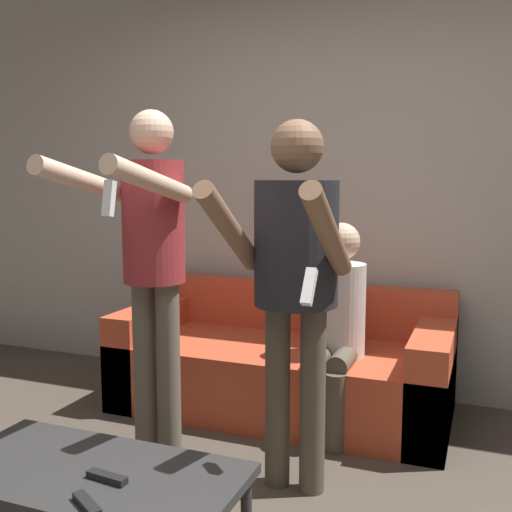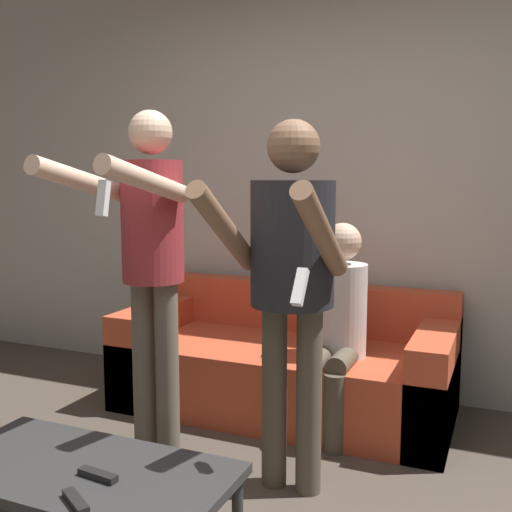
{
  "view_description": "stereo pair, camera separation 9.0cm",
  "coord_description": "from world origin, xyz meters",
  "px_view_note": "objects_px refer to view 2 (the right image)",
  "views": [
    {
      "loc": [
        0.85,
        -1.62,
        1.35
      ],
      "look_at": [
        -0.24,
        1.16,
        0.96
      ],
      "focal_mm": 42.0,
      "sensor_mm": 36.0,
      "label": 1
    },
    {
      "loc": [
        0.93,
        -1.59,
        1.35
      ],
      "look_at": [
        -0.24,
        1.16,
        0.96
      ],
      "focal_mm": 42.0,
      "sensor_mm": 36.0,
      "label": 2
    }
  ],
  "objects_px": {
    "couch": "(286,366)",
    "person_standing_left": "(150,250)",
    "person_seated": "(338,322)",
    "remote_far": "(98,475)",
    "coffee_table": "(83,477)",
    "remote_near": "(76,501)",
    "person_standing_right": "(291,264)"
  },
  "relations": [
    {
      "from": "couch",
      "to": "person_standing_left",
      "type": "bearing_deg",
      "value": -111.07
    },
    {
      "from": "person_seated",
      "to": "remote_far",
      "type": "bearing_deg",
      "value": -105.21
    },
    {
      "from": "coffee_table",
      "to": "remote_near",
      "type": "relative_size",
      "value": 7.12
    },
    {
      "from": "person_standing_left",
      "to": "remote_far",
      "type": "relative_size",
      "value": 10.81
    },
    {
      "from": "person_standing_right",
      "to": "remote_far",
      "type": "bearing_deg",
      "value": -115.5
    },
    {
      "from": "remote_near",
      "to": "coffee_table",
      "type": "bearing_deg",
      "value": 124.22
    },
    {
      "from": "person_standing_right",
      "to": "coffee_table",
      "type": "relative_size",
      "value": 1.52
    },
    {
      "from": "couch",
      "to": "remote_near",
      "type": "bearing_deg",
      "value": -90.04
    },
    {
      "from": "person_standing_left",
      "to": "remote_far",
      "type": "bearing_deg",
      "value": -69.43
    },
    {
      "from": "person_standing_left",
      "to": "remote_near",
      "type": "height_order",
      "value": "person_standing_left"
    },
    {
      "from": "person_standing_right",
      "to": "remote_far",
      "type": "height_order",
      "value": "person_standing_right"
    },
    {
      "from": "person_standing_right",
      "to": "coffee_table",
      "type": "height_order",
      "value": "person_standing_right"
    },
    {
      "from": "person_seated",
      "to": "remote_near",
      "type": "xyz_separation_m",
      "value": [
        -0.36,
        -1.65,
        -0.22
      ]
    },
    {
      "from": "coffee_table",
      "to": "remote_near",
      "type": "distance_m",
      "value": 0.25
    },
    {
      "from": "person_standing_right",
      "to": "person_seated",
      "type": "relative_size",
      "value": 1.42
    },
    {
      "from": "couch",
      "to": "person_seated",
      "type": "xyz_separation_m",
      "value": [
        0.36,
        -0.2,
        0.35
      ]
    },
    {
      "from": "person_standing_right",
      "to": "coffee_table",
      "type": "distance_m",
      "value": 1.13
    },
    {
      "from": "person_standing_left",
      "to": "person_seated",
      "type": "xyz_separation_m",
      "value": [
        0.7,
        0.69,
        -0.43
      ]
    },
    {
      "from": "person_standing_right",
      "to": "remote_near",
      "type": "distance_m",
      "value": 1.2
    },
    {
      "from": "person_seated",
      "to": "remote_far",
      "type": "xyz_separation_m",
      "value": [
        -0.4,
        -1.49,
        -0.22
      ]
    },
    {
      "from": "couch",
      "to": "person_standing_left",
      "type": "height_order",
      "value": "person_standing_left"
    },
    {
      "from": "person_standing_right",
      "to": "person_seated",
      "type": "bearing_deg",
      "value": 88.35
    },
    {
      "from": "person_standing_right",
      "to": "remote_far",
      "type": "relative_size",
      "value": 10.38
    },
    {
      "from": "remote_far",
      "to": "person_seated",
      "type": "bearing_deg",
      "value": 74.79
    },
    {
      "from": "couch",
      "to": "coffee_table",
      "type": "bearing_deg",
      "value": -94.82
    },
    {
      "from": "couch",
      "to": "person_standing_right",
      "type": "relative_size",
      "value": 1.19
    },
    {
      "from": "coffee_table",
      "to": "person_seated",
      "type": "bearing_deg",
      "value": 70.9
    },
    {
      "from": "couch",
      "to": "coffee_table",
      "type": "distance_m",
      "value": 1.65
    },
    {
      "from": "remote_near",
      "to": "person_seated",
      "type": "bearing_deg",
      "value": 77.56
    },
    {
      "from": "person_standing_left",
      "to": "couch",
      "type": "bearing_deg",
      "value": 68.93
    },
    {
      "from": "couch",
      "to": "person_seated",
      "type": "distance_m",
      "value": 0.54
    },
    {
      "from": "remote_near",
      "to": "remote_far",
      "type": "bearing_deg",
      "value": 104.47
    }
  ]
}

